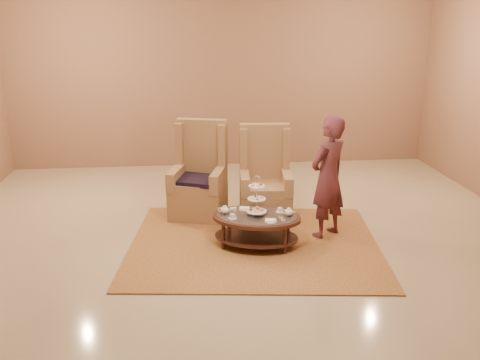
{
  "coord_description": "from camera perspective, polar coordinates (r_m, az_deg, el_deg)",
  "views": [
    {
      "loc": [
        -0.71,
        -6.2,
        2.81
      ],
      "look_at": [
        -0.06,
        0.2,
        0.83
      ],
      "focal_mm": 40.0,
      "sensor_mm": 36.0,
      "label": 1
    }
  ],
  "objects": [
    {
      "name": "rug",
      "position": [
        6.91,
        1.53,
        -6.83
      ],
      "size": [
        3.43,
        2.97,
        0.02
      ],
      "rotation": [
        0.0,
        0.0,
        -0.12
      ],
      "color": "#AC7B3D",
      "rests_on": "ground"
    },
    {
      "name": "ceiling",
      "position": [
        6.85,
        0.64,
        -7.13
      ],
      "size": [
        8.0,
        8.0,
        0.02
      ],
      "primitive_type": "cube",
      "color": "silver",
      "rests_on": "ground"
    },
    {
      "name": "armchair_right",
      "position": [
        7.71,
        2.67,
        -0.75
      ],
      "size": [
        0.77,
        0.8,
        1.33
      ],
      "rotation": [
        0.0,
        0.0,
        -0.08
      ],
      "color": "#9A7248",
      "rests_on": "ground"
    },
    {
      "name": "ground",
      "position": [
        6.85,
        0.64,
        -7.13
      ],
      "size": [
        8.0,
        8.0,
        0.0
      ],
      "primitive_type": "plane",
      "color": "tan",
      "rests_on": "ground"
    },
    {
      "name": "tea_table",
      "position": [
        6.74,
        1.76,
        -4.39
      ],
      "size": [
        1.28,
        1.05,
        0.93
      ],
      "rotation": [
        0.0,
        0.0,
        -0.28
      ],
      "color": "black",
      "rests_on": "ground"
    },
    {
      "name": "person",
      "position": [
        6.99,
        9.36,
        0.24
      ],
      "size": [
        0.7,
        0.66,
        1.62
      ],
      "rotation": [
        0.0,
        0.0,
        3.78
      ],
      "color": "#512229",
      "rests_on": "ground"
    },
    {
      "name": "armchair_left",
      "position": [
        7.83,
        -4.34,
        -0.37
      ],
      "size": [
        0.92,
        0.93,
        1.38
      ],
      "rotation": [
        0.0,
        0.0,
        -0.26
      ],
      "color": "#9A7248",
      "rests_on": "ground"
    },
    {
      "name": "wall_back",
      "position": [
        10.28,
        -1.88,
        11.17
      ],
      "size": [
        8.0,
        0.04,
        3.5
      ],
      "primitive_type": "cube",
      "color": "#8C624C",
      "rests_on": "ground"
    }
  ]
}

